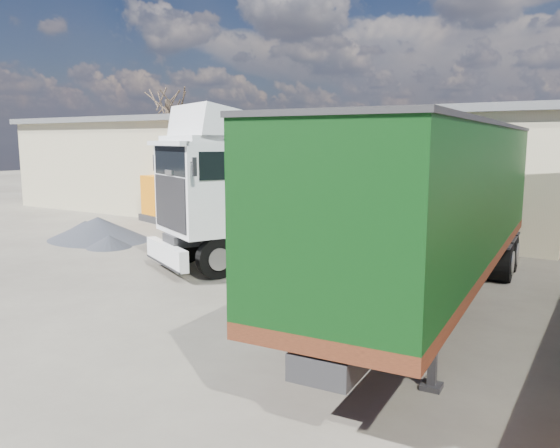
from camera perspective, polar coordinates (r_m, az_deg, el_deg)
The scene contains 8 objects.
ground at distance 15.22m, azimuth -13.57°, elevation -6.78°, with size 120.00×120.00×0.00m, color #272420.
warehouse at distance 31.02m, azimuth -0.31°, elevation 6.22°, with size 30.60×12.60×5.42m.
bare_tree at distance 41.75m, azimuth -11.72°, elevation 13.90°, with size 4.00×4.00×9.60m.
tractor_unit at distance 17.49m, azimuth -4.31°, elevation 2.56°, with size 5.93×7.90×5.08m.
box_trailer at distance 13.18m, azimuth 16.04°, elevation 2.60°, with size 3.60×13.33×4.38m.
panel_van at distance 23.95m, azimuth -1.58°, elevation 1.59°, with size 2.75×5.17×2.01m.
orange_skip at distance 27.45m, azimuth -10.81°, elevation 2.25°, with size 4.17×3.27×2.28m.
gravel_heap at distance 23.50m, azimuth -18.55°, elevation -0.48°, with size 5.30×4.56×0.94m.
Camera 1 is at (10.55, -10.21, 3.99)m, focal length 35.00 mm.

